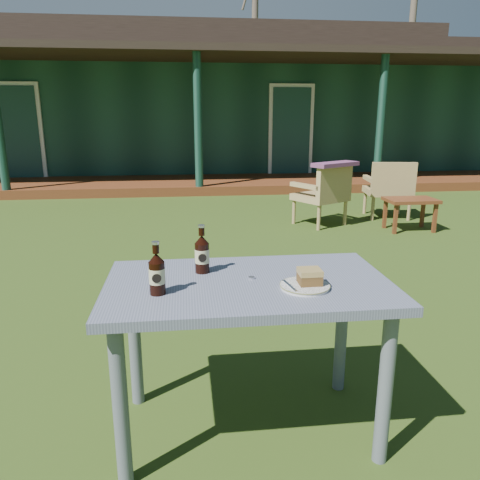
{
  "coord_description": "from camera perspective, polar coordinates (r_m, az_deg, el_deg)",
  "views": [
    {
      "loc": [
        -0.25,
        -3.44,
        1.4
      ],
      "look_at": [
        0.0,
        -1.3,
        0.82
      ],
      "focal_mm": 35.0,
      "sensor_mm": 36.0,
      "label": 1
    }
  ],
  "objects": [
    {
      "name": "side_table",
      "position": [
        6.12,
        20.08,
        4.23
      ],
      "size": [
        0.6,
        0.4,
        0.4
      ],
      "color": "#5F2F17",
      "rests_on": "ground"
    },
    {
      "name": "cake_slice",
      "position": [
        1.93,
        8.49,
        -4.4
      ],
      "size": [
        0.09,
        0.09,
        0.06
      ],
      "color": "#53381A",
      "rests_on": "plate"
    },
    {
      "name": "floral_throw",
      "position": [
        5.94,
        11.56,
        9.04
      ],
      "size": [
        0.66,
        0.51,
        0.05
      ],
      "primitive_type": "cube",
      "rotation": [
        0.0,
        0.0,
        3.66
      ],
      "color": "#703961",
      "rests_on": "armchair_left"
    },
    {
      "name": "cafe_table",
      "position": [
        2.02,
        1.01,
        -7.75
      ],
      "size": [
        1.2,
        0.7,
        0.72
      ],
      "color": "slate",
      "rests_on": "ground"
    },
    {
      "name": "fork",
      "position": [
        1.9,
        6.08,
        -5.57
      ],
      "size": [
        0.04,
        0.14,
        0.0
      ],
      "primitive_type": "cube",
      "rotation": [
        0.0,
        0.0,
        0.18
      ],
      "color": "silver",
      "rests_on": "plate"
    },
    {
      "name": "plate",
      "position": [
        1.92,
        7.91,
        -5.58
      ],
      "size": [
        0.2,
        0.2,
        0.01
      ],
      "color": "silver",
      "rests_on": "cafe_table"
    },
    {
      "name": "tree_right",
      "position": [
        23.02,
        20.37,
        24.55
      ],
      "size": [
        0.28,
        0.28,
        11.0
      ],
      "primitive_type": "cylinder",
      "color": "brown",
      "rests_on": "ground"
    },
    {
      "name": "cola_bottle_near",
      "position": [
        2.07,
        -4.65,
        -1.67
      ],
      "size": [
        0.06,
        0.07,
        0.22
      ],
      "color": "black",
      "rests_on": "cafe_table"
    },
    {
      "name": "bottle_cap",
      "position": [
        2.01,
        1.43,
        -4.62
      ],
      "size": [
        0.03,
        0.03,
        0.01
      ],
      "primitive_type": "cylinder",
      "color": "silver",
      "rests_on": "cafe_table"
    },
    {
      "name": "armchair_right",
      "position": [
        6.75,
        17.76,
        6.24
      ],
      "size": [
        0.65,
        0.62,
        0.78
      ],
      "color": "#A58952",
      "rests_on": "ground"
    },
    {
      "name": "armchair_left",
      "position": [
        6.09,
        10.28,
        5.78
      ],
      "size": [
        0.77,
        0.75,
        0.78
      ],
      "color": "#A58952",
      "rests_on": "ground"
    },
    {
      "name": "cola_bottle_far",
      "position": [
        1.85,
        -10.1,
        -4.02
      ],
      "size": [
        0.06,
        0.07,
        0.21
      ],
      "color": "black",
      "rests_on": "cafe_table"
    },
    {
      "name": "pavilion",
      "position": [
        12.84,
        -5.84,
        16.0
      ],
      "size": [
        15.8,
        8.3,
        3.45
      ],
      "color": "#15382C",
      "rests_on": "ground"
    },
    {
      "name": "ground",
      "position": [
        3.73,
        -2.36,
        -6.99
      ],
      "size": [
        80.0,
        80.0,
        0.0
      ],
      "primitive_type": "plane",
      "color": "#334916"
    },
    {
      "name": "tree_mid",
      "position": [
        22.43,
        1.83,
        23.74
      ],
      "size": [
        0.28,
        0.28,
        9.5
      ],
      "primitive_type": "cylinder",
      "color": "brown",
      "rests_on": "ground"
    }
  ]
}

